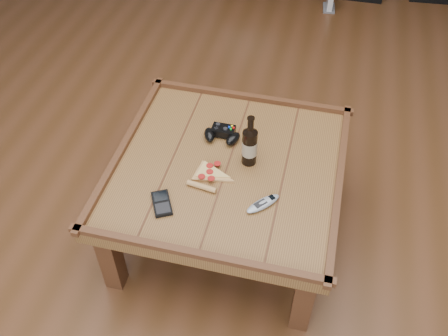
% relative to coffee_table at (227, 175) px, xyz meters
% --- Properties ---
extents(ground, '(6.00, 6.00, 0.00)m').
position_rel_coffee_table_xyz_m(ground, '(0.00, 0.00, -0.39)').
color(ground, '#4F2E16').
rests_on(ground, ground).
extents(coffee_table, '(1.03, 1.03, 0.48)m').
position_rel_coffee_table_xyz_m(coffee_table, '(0.00, 0.00, 0.00)').
color(coffee_table, brown).
rests_on(coffee_table, ground).
extents(beer_bottle, '(0.07, 0.07, 0.25)m').
position_rel_coffee_table_xyz_m(beer_bottle, '(0.09, 0.05, 0.16)').
color(beer_bottle, black).
rests_on(beer_bottle, coffee_table).
extents(game_controller, '(0.19, 0.12, 0.05)m').
position_rel_coffee_table_xyz_m(game_controller, '(-0.07, 0.17, 0.08)').
color(game_controller, black).
rests_on(game_controller, coffee_table).
extents(pizza_slice, '(0.18, 0.25, 0.02)m').
position_rel_coffee_table_xyz_m(pizza_slice, '(-0.06, -0.08, 0.07)').
color(pizza_slice, tan).
rests_on(pizza_slice, coffee_table).
extents(smartphone, '(0.12, 0.15, 0.02)m').
position_rel_coffee_table_xyz_m(smartphone, '(-0.21, -0.28, 0.07)').
color(smartphone, black).
rests_on(smartphone, coffee_table).
extents(remote_control, '(0.14, 0.15, 0.02)m').
position_rel_coffee_table_xyz_m(remote_control, '(0.19, -0.19, 0.07)').
color(remote_control, '#90969D').
rests_on(remote_control, coffee_table).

